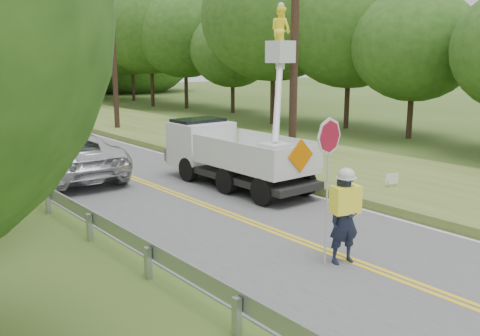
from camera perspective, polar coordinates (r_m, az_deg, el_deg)
ground at (r=11.58m, az=19.44°, el=-12.23°), size 140.00×140.00×0.00m
road at (r=21.91m, az=-13.25°, el=-0.37°), size 7.20×96.00×0.03m
guardrail at (r=21.30m, az=-24.16°, el=0.02°), size 0.18×48.00×0.77m
utility_poles at (r=26.48m, az=-6.74°, el=13.45°), size 1.60×43.30×10.00m
tall_grass_verge at (r=25.67m, az=1.13°, el=2.09°), size 7.00×96.00×0.30m
treeline_right at (r=40.21m, az=-0.69°, el=14.48°), size 11.55×54.86×11.42m
flagger at (r=12.04m, az=11.18°, el=-4.73°), size 1.25×0.68×3.32m
bucket_truck at (r=19.34m, az=-1.31°, el=2.70°), size 3.47×6.35×6.29m
suv_silver at (r=21.20m, az=-18.41°, el=1.44°), size 3.36×6.68×1.81m
suv_darkgrey at (r=30.41m, az=-24.12°, el=3.96°), size 3.58×6.13×1.67m
yard_sign at (r=18.41m, az=16.03°, el=-1.21°), size 0.50×0.16×0.74m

